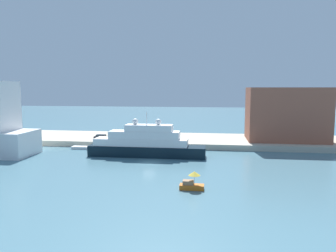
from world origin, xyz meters
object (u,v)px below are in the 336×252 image
mooring_bollard (179,141)px  work_barge (83,148)px  large_yacht (145,144)px  parked_car (102,137)px  person_figure (121,137)px  small_motorboat (192,183)px  harbor_building (286,114)px

mooring_bollard → work_barge: bearing=-170.1°
large_yacht → mooring_bollard: large_yacht is taller
large_yacht → parked_car: size_ratio=6.38×
parked_car → person_figure: bearing=-7.9°
small_motorboat → work_barge: bearing=135.3°
parked_car → harbor_building: bearing=5.5°
large_yacht → work_barge: 19.43m
person_figure → mooring_bollard: (16.49, -2.42, -0.47)m
small_motorboat → person_figure: 42.98m
work_barge → person_figure: 10.89m
person_figure → mooring_bollard: size_ratio=2.59×
small_motorboat → mooring_bollard: small_motorboat is taller
small_motorboat → parked_car: size_ratio=0.90×
large_yacht → mooring_bollard: (6.73, 10.95, -1.13)m
harbor_building → person_figure: bearing=-172.8°
small_motorboat → person_figure: size_ratio=2.22×
large_yacht → harbor_building: 40.81m
work_barge → harbor_building: size_ratio=0.28×
mooring_bollard → person_figure: bearing=171.7°
large_yacht → person_figure: (-9.77, 13.37, -0.66)m
large_yacht → person_figure: bearing=126.1°
parked_car → mooring_bollard: parked_car is taller
mooring_bollard → harbor_building: bearing=15.8°
work_barge → mooring_bollard: bearing=9.9°
work_barge → mooring_bollard: mooring_bollard is taller
harbor_building → parked_car: bearing=-174.5°
large_yacht → person_figure: large_yacht is taller
large_yacht → parked_car: 21.09m
work_barge → parked_car: size_ratio=1.35×
harbor_building → mooring_bollard: 30.79m
parked_car → person_figure: 5.88m
work_barge → harbor_building: 55.74m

